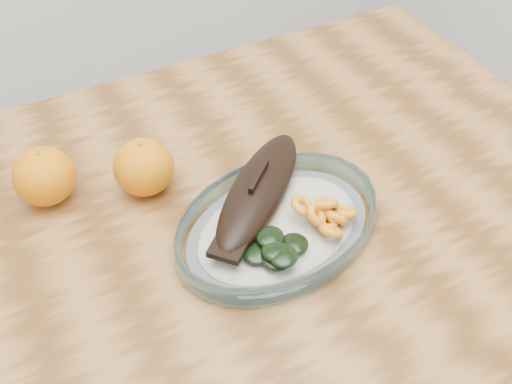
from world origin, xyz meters
TOP-DOWN VIEW (x-y plane):
  - dining_table at (0.00, 0.00)m, footprint 1.20×0.80m
  - plated_meal at (0.10, -0.03)m, footprint 0.61×0.61m
  - orange_left at (-0.14, 0.17)m, footprint 0.08×0.08m
  - orange_right at (-0.02, 0.12)m, footprint 0.08×0.08m

SIDE VIEW (x-z plane):
  - dining_table at x=0.00m, z-range 0.28..1.03m
  - plated_meal at x=0.10m, z-range 0.73..0.81m
  - orange_right at x=-0.02m, z-range 0.75..0.83m
  - orange_left at x=-0.14m, z-range 0.75..0.83m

